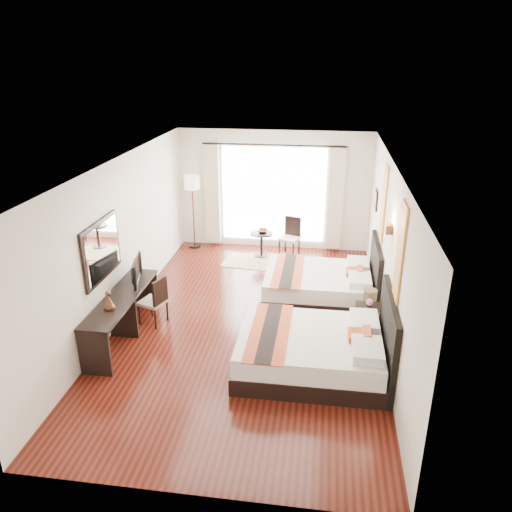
# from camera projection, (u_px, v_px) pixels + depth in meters

# --- Properties ---
(floor) EXTENTS (4.50, 7.50, 0.01)m
(floor) POSITION_uv_depth(u_px,v_px,m) (250.00, 322.00, 8.80)
(floor) COLOR #320D09
(floor) RESTS_ON ground
(ceiling) EXTENTS (4.50, 7.50, 0.02)m
(ceiling) POSITION_uv_depth(u_px,v_px,m) (249.00, 165.00, 7.73)
(ceiling) COLOR white
(ceiling) RESTS_ON wall_headboard
(wall_headboard) EXTENTS (0.01, 7.50, 2.80)m
(wall_headboard) POSITION_uv_depth(u_px,v_px,m) (388.00, 256.00, 7.97)
(wall_headboard) COLOR silver
(wall_headboard) RESTS_ON floor
(wall_desk) EXTENTS (0.01, 7.50, 2.80)m
(wall_desk) POSITION_uv_depth(u_px,v_px,m) (120.00, 242.00, 8.55)
(wall_desk) COLOR silver
(wall_desk) RESTS_ON floor
(wall_window) EXTENTS (4.50, 0.01, 2.80)m
(wall_window) POSITION_uv_depth(u_px,v_px,m) (274.00, 191.00, 11.69)
(wall_window) COLOR silver
(wall_window) RESTS_ON floor
(wall_entry) EXTENTS (4.50, 0.01, 2.80)m
(wall_entry) POSITION_uv_depth(u_px,v_px,m) (190.00, 388.00, 4.83)
(wall_entry) COLOR silver
(wall_entry) RESTS_ON floor
(window_glass) EXTENTS (2.40, 0.02, 2.20)m
(window_glass) POSITION_uv_depth(u_px,v_px,m) (273.00, 195.00, 11.72)
(window_glass) COLOR white
(window_glass) RESTS_ON wall_window
(sheer_curtain) EXTENTS (2.30, 0.02, 2.10)m
(sheer_curtain) POSITION_uv_depth(u_px,v_px,m) (273.00, 196.00, 11.66)
(sheer_curtain) COLOR white
(sheer_curtain) RESTS_ON wall_window
(drape_left) EXTENTS (0.35, 0.14, 2.35)m
(drape_left) POSITION_uv_depth(u_px,v_px,m) (212.00, 195.00, 11.82)
(drape_left) COLOR #B8B18F
(drape_left) RESTS_ON floor
(drape_right) EXTENTS (0.35, 0.14, 2.35)m
(drape_right) POSITION_uv_depth(u_px,v_px,m) (336.00, 199.00, 11.44)
(drape_right) COLOR #B8B18F
(drape_right) RESTS_ON floor
(art_panel_near) EXTENTS (0.03, 0.50, 1.35)m
(art_panel_near) POSITION_uv_depth(u_px,v_px,m) (400.00, 252.00, 6.63)
(art_panel_near) COLOR maroon
(art_panel_near) RESTS_ON wall_headboard
(art_panel_far) EXTENTS (0.03, 0.50, 1.35)m
(art_panel_far) POSITION_uv_depth(u_px,v_px,m) (384.00, 203.00, 8.77)
(art_panel_far) COLOR maroon
(art_panel_far) RESTS_ON wall_headboard
(wall_sconce) EXTENTS (0.10, 0.14, 0.14)m
(wall_sconce) POSITION_uv_depth(u_px,v_px,m) (389.00, 229.00, 7.58)
(wall_sconce) COLOR #4A2A1A
(wall_sconce) RESTS_ON wall_headboard
(mirror_frame) EXTENTS (0.04, 1.25, 0.95)m
(mirror_frame) POSITION_uv_depth(u_px,v_px,m) (101.00, 250.00, 7.79)
(mirror_frame) COLOR black
(mirror_frame) RESTS_ON wall_desk
(mirror_glass) EXTENTS (0.01, 1.12, 0.82)m
(mirror_glass) POSITION_uv_depth(u_px,v_px,m) (103.00, 250.00, 7.79)
(mirror_glass) COLOR white
(mirror_glass) RESTS_ON mirror_frame
(bed_near) EXTENTS (2.22, 1.73, 1.25)m
(bed_near) POSITION_uv_depth(u_px,v_px,m) (317.00, 350.00, 7.38)
(bed_near) COLOR black
(bed_near) RESTS_ON floor
(bed_far) EXTENTS (2.10, 1.64, 1.18)m
(bed_far) POSITION_uv_depth(u_px,v_px,m) (323.00, 284.00, 9.52)
(bed_far) COLOR black
(bed_far) RESTS_ON floor
(nightstand) EXTENTS (0.45, 0.56, 0.53)m
(nightstand) POSITION_uv_depth(u_px,v_px,m) (369.00, 323.00, 8.23)
(nightstand) COLOR black
(nightstand) RESTS_ON floor
(table_lamp) EXTENTS (0.22, 0.22, 0.35)m
(table_lamp) POSITION_uv_depth(u_px,v_px,m) (370.00, 296.00, 8.10)
(table_lamp) COLOR black
(table_lamp) RESTS_ON nightstand
(vase) EXTENTS (0.15, 0.15, 0.12)m
(vase) POSITION_uv_depth(u_px,v_px,m) (369.00, 311.00, 8.02)
(vase) COLOR black
(vase) RESTS_ON nightstand
(console_desk) EXTENTS (0.50, 2.20, 0.76)m
(console_desk) POSITION_uv_depth(u_px,v_px,m) (123.00, 317.00, 8.21)
(console_desk) COLOR black
(console_desk) RESTS_ON floor
(television) EXTENTS (0.26, 0.74, 0.43)m
(television) POSITION_uv_depth(u_px,v_px,m) (133.00, 271.00, 8.48)
(television) COLOR black
(television) RESTS_ON console_desk
(bronze_figurine) EXTENTS (0.19, 0.19, 0.27)m
(bronze_figurine) POSITION_uv_depth(u_px,v_px,m) (109.00, 301.00, 7.62)
(bronze_figurine) COLOR #4A2A1A
(bronze_figurine) RESTS_ON console_desk
(desk_chair) EXTENTS (0.51, 0.51, 0.87)m
(desk_chair) POSITION_uv_depth(u_px,v_px,m) (154.00, 309.00, 8.68)
(desk_chair) COLOR tan
(desk_chair) RESTS_ON floor
(floor_lamp) EXTENTS (0.36, 0.36, 1.77)m
(floor_lamp) POSITION_uv_depth(u_px,v_px,m) (192.00, 187.00, 11.63)
(floor_lamp) COLOR black
(floor_lamp) RESTS_ON floor
(side_table) EXTENTS (0.51, 0.51, 0.58)m
(side_table) POSITION_uv_depth(u_px,v_px,m) (262.00, 244.00, 11.52)
(side_table) COLOR black
(side_table) RESTS_ON floor
(fruit_bowl) EXTENTS (0.29, 0.29, 0.06)m
(fruit_bowl) POSITION_uv_depth(u_px,v_px,m) (263.00, 231.00, 11.42)
(fruit_bowl) COLOR #412C17
(fruit_bowl) RESTS_ON side_table
(window_chair) EXTENTS (0.53, 0.53, 0.89)m
(window_chair) POSITION_uv_depth(u_px,v_px,m) (290.00, 244.00, 11.61)
(window_chair) COLOR tan
(window_chair) RESTS_ON floor
(jute_rug) EXTENTS (1.35, 0.99, 0.01)m
(jute_rug) POSITION_uv_depth(u_px,v_px,m) (252.00, 262.00, 11.31)
(jute_rug) COLOR tan
(jute_rug) RESTS_ON floor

